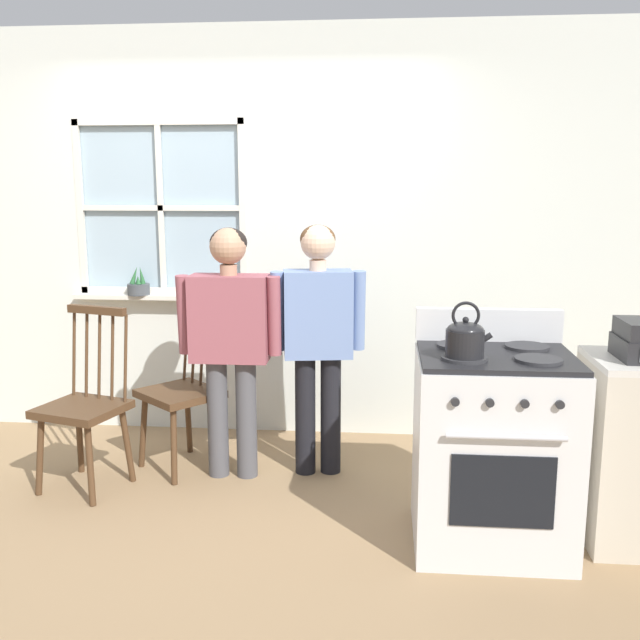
{
  "coord_description": "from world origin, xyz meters",
  "views": [
    {
      "loc": [
        0.9,
        -3.33,
        1.68
      ],
      "look_at": [
        0.57,
        0.26,
        1.0
      ],
      "focal_mm": 40.0,
      "sensor_mm": 36.0,
      "label": 1
    }
  ],
  "objects_px": {
    "person_elderly_left": "(230,328)",
    "kettle": "(465,338)",
    "chair_near_wall": "(85,408)",
    "potted_plant": "(139,287)",
    "person_teen_center": "(318,327)",
    "chair_by_window": "(183,393)",
    "stove": "(492,447)"
  },
  "relations": [
    {
      "from": "kettle",
      "to": "stove",
      "type": "bearing_deg",
      "value": 39.47
    },
    {
      "from": "chair_near_wall",
      "to": "person_teen_center",
      "type": "height_order",
      "value": "person_teen_center"
    },
    {
      "from": "stove",
      "to": "kettle",
      "type": "height_order",
      "value": "kettle"
    },
    {
      "from": "person_elderly_left",
      "to": "person_teen_center",
      "type": "height_order",
      "value": "person_teen_center"
    },
    {
      "from": "chair_by_window",
      "to": "person_teen_center",
      "type": "distance_m",
      "value": 0.91
    },
    {
      "from": "person_teen_center",
      "to": "kettle",
      "type": "height_order",
      "value": "person_teen_center"
    },
    {
      "from": "chair_near_wall",
      "to": "kettle",
      "type": "relative_size",
      "value": 4.12
    },
    {
      "from": "person_teen_center",
      "to": "kettle",
      "type": "distance_m",
      "value": 1.17
    },
    {
      "from": "chair_by_window",
      "to": "chair_near_wall",
      "type": "height_order",
      "value": "same"
    },
    {
      "from": "chair_by_window",
      "to": "potted_plant",
      "type": "relative_size",
      "value": 5.15
    },
    {
      "from": "chair_by_window",
      "to": "stove",
      "type": "xyz_separation_m",
      "value": [
        1.7,
        -0.77,
        0.01
      ]
    },
    {
      "from": "chair_near_wall",
      "to": "person_elderly_left",
      "type": "bearing_deg",
      "value": 33.13
    },
    {
      "from": "person_elderly_left",
      "to": "stove",
      "type": "relative_size",
      "value": 1.34
    },
    {
      "from": "person_teen_center",
      "to": "stove",
      "type": "height_order",
      "value": "person_teen_center"
    },
    {
      "from": "chair_by_window",
      "to": "person_elderly_left",
      "type": "bearing_deg",
      "value": 22.87
    },
    {
      "from": "person_elderly_left",
      "to": "person_teen_center",
      "type": "relative_size",
      "value": 0.99
    },
    {
      "from": "chair_by_window",
      "to": "stove",
      "type": "relative_size",
      "value": 0.94
    },
    {
      "from": "potted_plant",
      "to": "chair_by_window",
      "type": "bearing_deg",
      "value": -53.41
    },
    {
      "from": "person_teen_center",
      "to": "stove",
      "type": "distance_m",
      "value": 1.24
    },
    {
      "from": "person_teen_center",
      "to": "kettle",
      "type": "relative_size",
      "value": 5.93
    },
    {
      "from": "person_teen_center",
      "to": "potted_plant",
      "type": "distance_m",
      "value": 1.44
    },
    {
      "from": "chair_by_window",
      "to": "chair_near_wall",
      "type": "relative_size",
      "value": 1.0
    },
    {
      "from": "chair_near_wall",
      "to": "kettle",
      "type": "xyz_separation_m",
      "value": [
        2.01,
        -0.57,
        0.56
      ]
    },
    {
      "from": "person_elderly_left",
      "to": "person_teen_center",
      "type": "distance_m",
      "value": 0.5
    },
    {
      "from": "chair_near_wall",
      "to": "potted_plant",
      "type": "xyz_separation_m",
      "value": [
        -0.0,
        0.97,
        0.55
      ]
    },
    {
      "from": "chair_near_wall",
      "to": "person_elderly_left",
      "type": "distance_m",
      "value": 0.92
    },
    {
      "from": "chair_by_window",
      "to": "kettle",
      "type": "xyz_separation_m",
      "value": [
        1.54,
        -0.9,
        0.56
      ]
    },
    {
      "from": "person_elderly_left",
      "to": "potted_plant",
      "type": "distance_m",
      "value": 1.08
    },
    {
      "from": "chair_near_wall",
      "to": "potted_plant",
      "type": "bearing_deg",
      "value": 106.87
    },
    {
      "from": "kettle",
      "to": "potted_plant",
      "type": "bearing_deg",
      "value": 142.64
    },
    {
      "from": "chair_by_window",
      "to": "stove",
      "type": "bearing_deg",
      "value": 16.89
    },
    {
      "from": "person_elderly_left",
      "to": "kettle",
      "type": "bearing_deg",
      "value": -33.56
    }
  ]
}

